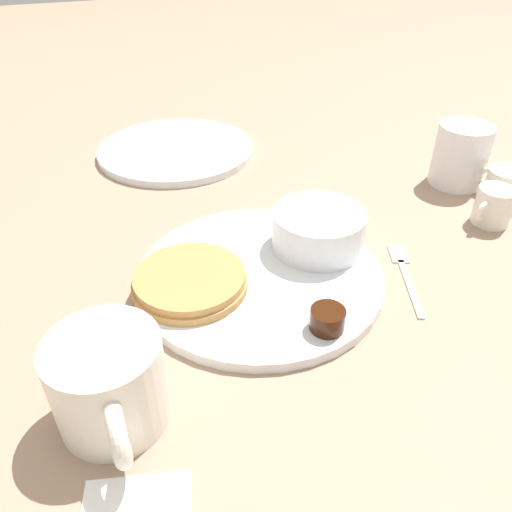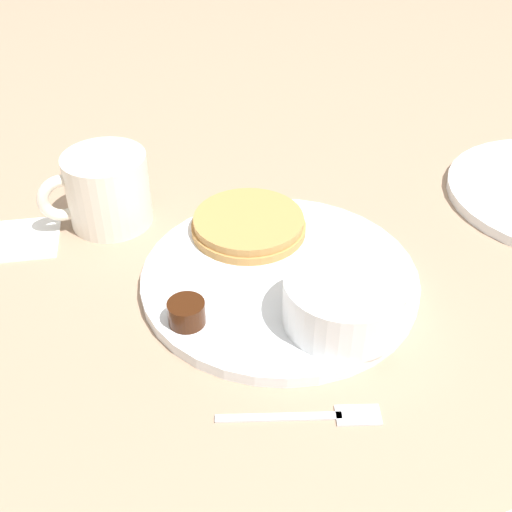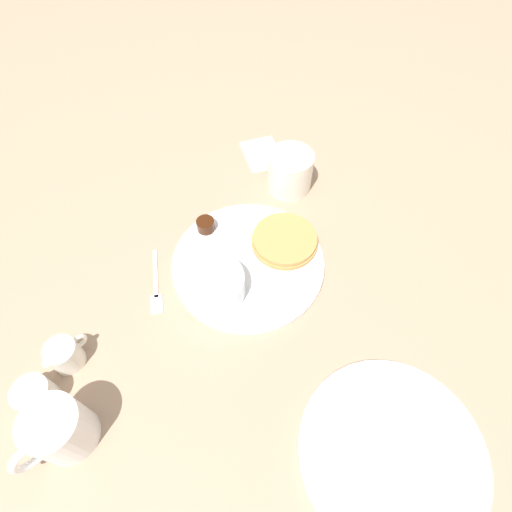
% 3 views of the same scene
% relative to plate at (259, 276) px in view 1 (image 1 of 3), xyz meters
% --- Properties ---
extents(ground_plane, '(4.00, 4.00, 0.00)m').
position_rel_plate_xyz_m(ground_plane, '(0.00, 0.00, -0.01)').
color(ground_plane, '#9E7F66').
extents(plate, '(0.27, 0.27, 0.01)m').
position_rel_plate_xyz_m(plate, '(0.00, 0.00, 0.00)').
color(plate, white).
rests_on(plate, ground_plane).
extents(pancake_stack, '(0.12, 0.12, 0.02)m').
position_rel_plate_xyz_m(pancake_stack, '(0.00, 0.08, 0.01)').
color(pancake_stack, '#B78447').
rests_on(pancake_stack, plate).
extents(bowl, '(0.11, 0.11, 0.05)m').
position_rel_plate_xyz_m(bowl, '(0.02, -0.08, 0.03)').
color(bowl, white).
rests_on(bowl, plate).
extents(syrup_cup, '(0.03, 0.03, 0.02)m').
position_rel_plate_xyz_m(syrup_cup, '(-0.11, -0.03, 0.02)').
color(syrup_cup, '#38190A').
rests_on(syrup_cup, plate).
extents(butter_ramekin, '(0.04, 0.04, 0.04)m').
position_rel_plate_xyz_m(butter_ramekin, '(0.01, -0.11, 0.02)').
color(butter_ramekin, white).
rests_on(butter_ramekin, plate).
extents(coffee_mug, '(0.12, 0.09, 0.08)m').
position_rel_plate_xyz_m(coffee_mug, '(-0.13, 0.17, 0.04)').
color(coffee_mug, silver).
rests_on(coffee_mug, ground_plane).
extents(creamer_pitcher_near, '(0.05, 0.07, 0.05)m').
position_rel_plate_xyz_m(creamer_pitcher_near, '(0.01, -0.33, 0.02)').
color(creamer_pitcher_near, white).
rests_on(creamer_pitcher_near, ground_plane).
extents(creamer_pitcher_far, '(0.07, 0.05, 0.05)m').
position_rel_plate_xyz_m(creamer_pitcher_far, '(0.05, -0.38, 0.02)').
color(creamer_pitcher_far, white).
rests_on(creamer_pitcher_far, ground_plane).
extents(fork, '(0.13, 0.06, 0.00)m').
position_rel_plate_xyz_m(fork, '(-0.04, -0.16, -0.00)').
color(fork, silver).
rests_on(fork, ground_plane).
extents(second_mug, '(0.08, 0.11, 0.09)m').
position_rel_plate_xyz_m(second_mug, '(0.12, -0.36, 0.04)').
color(second_mug, white).
rests_on(second_mug, ground_plane).
extents(far_plate, '(0.26, 0.26, 0.01)m').
position_rel_plate_xyz_m(far_plate, '(0.37, 0.01, 0.00)').
color(far_plate, white).
rests_on(far_plate, ground_plane).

